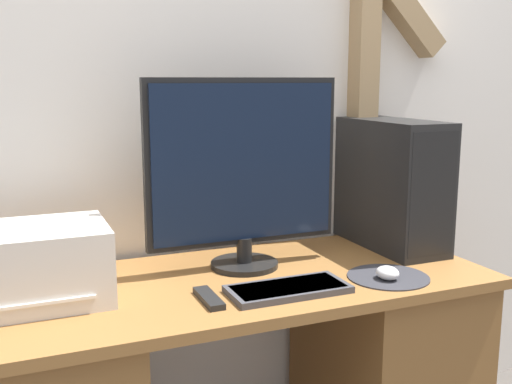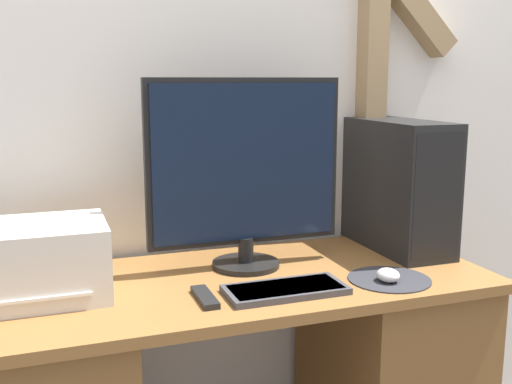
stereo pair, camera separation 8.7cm
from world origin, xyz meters
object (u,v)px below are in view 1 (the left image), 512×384
(keyboard, at_px, (288,289))
(computer_tower, at_px, (391,184))
(remote_control, at_px, (209,298))
(mouse, at_px, (388,273))
(monitor, at_px, (244,169))
(printer, at_px, (38,264))

(keyboard, relative_size, computer_tower, 0.73)
(keyboard, height_order, remote_control, keyboard)
(mouse, relative_size, remote_control, 0.47)
(keyboard, bearing_deg, monitor, 95.81)
(keyboard, xyz_separation_m, printer, (-0.61, 0.19, 0.09))
(monitor, relative_size, computer_tower, 1.33)
(computer_tower, bearing_deg, remote_control, -160.15)
(remote_control, bearing_deg, mouse, -4.75)
(mouse, relative_size, printer, 0.21)
(monitor, relative_size, printer, 1.70)
(keyboard, relative_size, remote_control, 2.14)
(printer, xyz_separation_m, remote_control, (0.40, -0.17, -0.09))
(monitor, height_order, remote_control, monitor)
(mouse, xyz_separation_m, printer, (-0.91, 0.21, 0.07))
(keyboard, bearing_deg, computer_tower, 28.88)
(keyboard, distance_m, remote_control, 0.22)
(printer, distance_m, remote_control, 0.44)
(computer_tower, xyz_separation_m, remote_control, (-0.73, -0.26, -0.21))
(mouse, bearing_deg, keyboard, 175.87)
(monitor, bearing_deg, computer_tower, 3.33)
(keyboard, xyz_separation_m, computer_tower, (0.52, 0.29, 0.20))
(monitor, height_order, printer, monitor)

